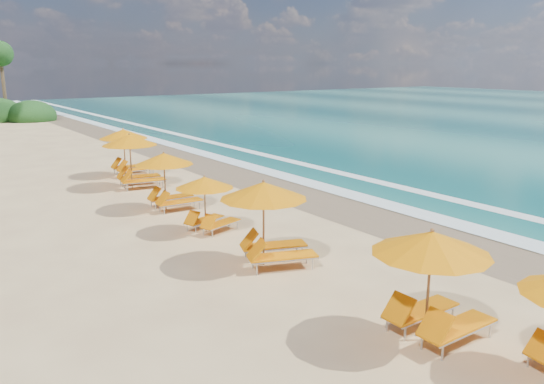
# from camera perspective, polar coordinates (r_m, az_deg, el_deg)

# --- Properties ---
(ground) EXTENTS (160.00, 160.00, 0.00)m
(ground) POSITION_cam_1_polar(r_m,az_deg,el_deg) (20.27, 0.00, -3.30)
(ground) COLOR #DABA80
(ground) RESTS_ON ground
(wet_sand) EXTENTS (4.00, 160.00, 0.01)m
(wet_sand) POSITION_cam_1_polar(r_m,az_deg,el_deg) (22.71, 8.29, -1.60)
(wet_sand) COLOR #816C4D
(wet_sand) RESTS_ON ground
(surf_foam) EXTENTS (4.00, 160.00, 0.01)m
(surf_foam) POSITION_cam_1_polar(r_m,az_deg,el_deg) (24.59, 12.89, -0.60)
(surf_foam) COLOR white
(surf_foam) RESTS_ON ground
(station_1) EXTENTS (2.69, 2.48, 2.52)m
(station_1) POSITION_cam_1_polar(r_m,az_deg,el_deg) (12.10, 16.70, -8.50)
(station_1) COLOR olive
(station_1) RESTS_ON ground
(station_2) EXTENTS (3.31, 3.25, 2.57)m
(station_2) POSITION_cam_1_polar(r_m,az_deg,el_deg) (15.81, -0.19, -2.66)
(station_2) COLOR olive
(station_2) RESTS_ON ground
(station_3) EXTENTS (2.61, 2.54, 2.06)m
(station_3) POSITION_cam_1_polar(r_m,az_deg,el_deg) (19.14, -6.71, -0.81)
(station_3) COLOR olive
(station_3) RESTS_ON ground
(station_4) EXTENTS (2.63, 2.44, 2.39)m
(station_4) POSITION_cam_1_polar(r_m,az_deg,el_deg) (22.35, -10.74, 1.58)
(station_4) COLOR olive
(station_4) RESTS_ON ground
(station_5) EXTENTS (3.10, 2.95, 2.62)m
(station_5) POSITION_cam_1_polar(r_m,az_deg,el_deg) (26.70, -14.18, 3.58)
(station_5) COLOR olive
(station_5) RESTS_ON ground
(station_6) EXTENTS (2.80, 2.60, 2.54)m
(station_6) POSITION_cam_1_polar(r_m,az_deg,el_deg) (29.67, -14.86, 4.39)
(station_6) COLOR olive
(station_6) RESTS_ON ground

